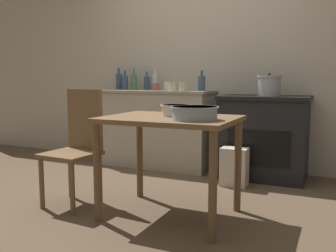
% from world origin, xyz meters
% --- Properties ---
extents(ground_plane, '(14.00, 14.00, 0.00)m').
position_xyz_m(ground_plane, '(0.00, 0.00, 0.00)').
color(ground_plane, brown).
extents(wall_back, '(8.00, 0.07, 2.55)m').
position_xyz_m(wall_back, '(0.00, 1.58, 1.27)').
color(wall_back, beige).
rests_on(wall_back, ground_plane).
extents(counter_cabinet, '(1.44, 0.55, 0.92)m').
position_xyz_m(counter_cabinet, '(-0.52, 1.29, 0.46)').
color(counter_cabinet, '#B2A893').
rests_on(counter_cabinet, ground_plane).
extents(stove, '(0.92, 0.60, 0.88)m').
position_xyz_m(stove, '(0.79, 1.27, 0.44)').
color(stove, black).
rests_on(stove, ground_plane).
extents(work_table, '(0.98, 0.74, 0.77)m').
position_xyz_m(work_table, '(0.36, -0.18, 0.65)').
color(work_table, brown).
rests_on(work_table, ground_plane).
extents(chair, '(0.43, 0.43, 0.96)m').
position_xyz_m(chair, '(-0.48, -0.24, 0.50)').
color(chair, brown).
rests_on(chair, ground_plane).
extents(flour_sack, '(0.26, 0.18, 0.38)m').
position_xyz_m(flour_sack, '(0.59, 0.83, 0.19)').
color(flour_sack, beige).
rests_on(flour_sack, ground_plane).
extents(stock_pot, '(0.25, 0.25, 0.23)m').
position_xyz_m(stock_pot, '(0.83, 1.23, 0.98)').
color(stock_pot, '#A8A8AD').
rests_on(stock_pot, stove).
extents(mixing_bowl_large, '(0.23, 0.23, 0.09)m').
position_xyz_m(mixing_bowl_large, '(0.37, -0.10, 0.82)').
color(mixing_bowl_large, silver).
rests_on(mixing_bowl_large, work_table).
extents(mixing_bowl_small, '(0.33, 0.33, 0.09)m').
position_xyz_m(mixing_bowl_small, '(0.60, -0.30, 0.82)').
color(mixing_bowl_small, '#93A8B2').
rests_on(mixing_bowl_small, work_table).
extents(bottle_far_left, '(0.07, 0.07, 0.26)m').
position_xyz_m(bottle_far_left, '(-0.58, 1.43, 1.02)').
color(bottle_far_left, silver).
rests_on(bottle_far_left, counter_cabinet).
extents(bottle_left, '(0.07, 0.07, 0.27)m').
position_xyz_m(bottle_left, '(-0.84, 1.37, 1.02)').
color(bottle_left, '#517F5B').
rests_on(bottle_left, counter_cabinet).
extents(bottle_mid_left, '(0.07, 0.07, 0.23)m').
position_xyz_m(bottle_mid_left, '(-0.71, 1.46, 1.00)').
color(bottle_mid_left, '#3D5675').
rests_on(bottle_mid_left, counter_cabinet).
extents(bottle_center_left, '(0.08, 0.08, 0.28)m').
position_xyz_m(bottle_center_left, '(-1.11, 1.45, 1.02)').
color(bottle_center_left, '#3D5675').
rests_on(bottle_center_left, counter_cabinet).
extents(bottle_center, '(0.08, 0.08, 0.24)m').
position_xyz_m(bottle_center, '(-0.97, 1.37, 1.01)').
color(bottle_center, '#3D5675').
rests_on(bottle_center, counter_cabinet).
extents(bottle_center_right, '(0.08, 0.08, 0.23)m').
position_xyz_m(bottle_center_right, '(0.05, 1.36, 1.00)').
color(bottle_center_right, '#3D5675').
rests_on(bottle_center_right, counter_cabinet).
extents(cup_mid_right, '(0.07, 0.07, 0.08)m').
position_xyz_m(cup_mid_right, '(-0.46, 1.21, 0.96)').
color(cup_mid_right, '#B74C42').
rests_on(cup_mid_right, counter_cabinet).
extents(cup_right, '(0.08, 0.08, 0.09)m').
position_xyz_m(cup_right, '(-0.21, 1.13, 0.96)').
color(cup_right, beige).
rests_on(cup_right, counter_cabinet).
extents(cup_far_right, '(0.08, 0.08, 0.10)m').
position_xyz_m(cup_far_right, '(-0.33, 1.26, 0.97)').
color(cup_far_right, silver).
rests_on(cup_far_right, counter_cabinet).
extents(cup_end_right, '(0.07, 0.07, 0.09)m').
position_xyz_m(cup_end_right, '(-0.07, 1.09, 0.96)').
color(cup_end_right, beige).
rests_on(cup_end_right, counter_cabinet).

